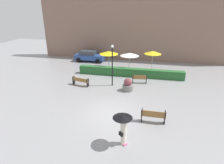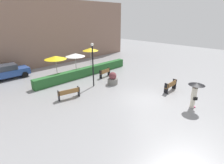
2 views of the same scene
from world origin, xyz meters
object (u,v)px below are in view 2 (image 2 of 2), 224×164
object	(u,v)px
lamp_post	(93,61)
patio_umbrella_yellow_far	(90,49)
pedestrian_with_umbrella	(195,91)
bench_far_left	(69,93)
patio_umbrella_white	(75,55)
bench_back_row	(105,72)
parked_car	(7,72)
planter_pot	(113,79)
bench_near_right	(171,85)
patio_umbrella_yellow	(55,58)

from	to	relation	value
lamp_post	patio_umbrella_yellow_far	size ratio (longest dim) A/B	1.57
pedestrian_with_umbrella	bench_far_left	bearing A→B (deg)	125.41
patio_umbrella_white	patio_umbrella_yellow_far	xyz separation A→B (m)	(2.69, 0.57, 0.23)
bench_back_row	parked_car	xyz separation A→B (m)	(-7.80, 7.07, 0.28)
pedestrian_with_umbrella	planter_pot	size ratio (longest dim) A/B	1.60
planter_pot	lamp_post	distance (m)	2.77
patio_umbrella_white	pedestrian_with_umbrella	bearing A→B (deg)	-84.47
planter_pot	patio_umbrella_yellow_far	xyz separation A→B (m)	(2.13, 6.02, 1.92)
bench_near_right	pedestrian_with_umbrella	bearing A→B (deg)	-122.89
planter_pot	parked_car	bearing A→B (deg)	126.68
lamp_post	patio_umbrella_yellow	distance (m)	4.65
bench_back_row	bench_far_left	bearing A→B (deg)	-162.03
pedestrian_with_umbrella	patio_umbrella_yellow_far	bearing A→B (deg)	84.03
lamp_post	patio_umbrella_yellow_far	xyz separation A→B (m)	(3.83, 5.12, -0.07)
bench_far_left	planter_pot	xyz separation A→B (m)	(4.87, -0.22, 0.02)
planter_pot	patio_umbrella_yellow_far	bearing A→B (deg)	70.52
lamp_post	parked_car	world-z (taller)	lamp_post
bench_far_left	lamp_post	xyz separation A→B (m)	(3.16, 0.68, 2.02)
bench_back_row	patio_umbrella_yellow_far	size ratio (longest dim) A/B	0.58
patio_umbrella_white	planter_pot	bearing A→B (deg)	-84.13
bench_near_right	patio_umbrella_yellow	size ratio (longest dim) A/B	0.67
bench_near_right	lamp_post	world-z (taller)	lamp_post
pedestrian_with_umbrella	patio_umbrella_yellow_far	xyz separation A→B (m)	(1.43, 13.63, 1.10)
lamp_post	patio_umbrella_white	distance (m)	4.70
bench_near_right	bench_far_left	world-z (taller)	bench_near_right
pedestrian_with_umbrella	parked_car	size ratio (longest dim) A/B	0.47
bench_near_right	lamp_post	distance (m)	7.44
patio_umbrella_yellow	parked_car	world-z (taller)	patio_umbrella_yellow
lamp_post	patio_umbrella_white	size ratio (longest dim) A/B	1.72
bench_near_right	patio_umbrella_white	xyz separation A→B (m)	(-2.96, 10.43, 1.67)
planter_pot	parked_car	size ratio (longest dim) A/B	0.29
bench_back_row	bench_far_left	size ratio (longest dim) A/B	0.84
bench_back_row	patio_umbrella_yellow_far	world-z (taller)	patio_umbrella_yellow_far
patio_umbrella_yellow	patio_umbrella_yellow_far	distance (m)	5.24
patio_umbrella_yellow	lamp_post	bearing A→B (deg)	-72.96
bench_far_left	patio_umbrella_yellow_far	xyz separation A→B (m)	(7.00, 5.79, 1.94)
patio_umbrella_white	parked_car	xyz separation A→B (m)	(-6.28, 3.74, -1.41)
patio_umbrella_white	patio_umbrella_yellow_far	world-z (taller)	patio_umbrella_yellow_far
pedestrian_with_umbrella	planter_pot	xyz separation A→B (m)	(-0.70, 7.61, -0.82)
bench_near_right	patio_umbrella_yellow_far	world-z (taller)	patio_umbrella_yellow_far
patio_umbrella_white	lamp_post	bearing A→B (deg)	-104.15
patio_umbrella_white	parked_car	distance (m)	7.45
bench_back_row	patio_umbrella_white	distance (m)	4.03
parked_car	pedestrian_with_umbrella	bearing A→B (deg)	-65.81
bench_far_left	patio_umbrella_white	size ratio (longest dim) A/B	0.76
bench_near_right	parked_car	xyz separation A→B (m)	(-9.25, 14.17, 0.26)
patio_umbrella_white	parked_car	world-z (taller)	patio_umbrella_white
bench_far_left	parked_car	world-z (taller)	parked_car
planter_pot	patio_umbrella_yellow	bearing A→B (deg)	119.85
lamp_post	patio_umbrella_white	xyz separation A→B (m)	(1.15, 4.55, -0.30)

